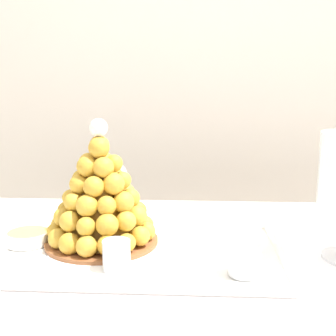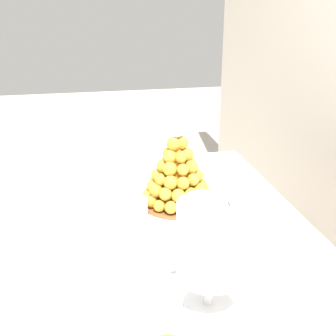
{
  "view_description": "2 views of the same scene",
  "coord_description": "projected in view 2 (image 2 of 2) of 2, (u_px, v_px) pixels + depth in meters",
  "views": [
    {
      "loc": [
        -0.09,
        -0.83,
        1.15
      ],
      "look_at": [
        -0.13,
        -0.01,
        0.99
      ],
      "focal_mm": 47.39,
      "sensor_mm": 36.0,
      "label": 1
    },
    {
      "loc": [
        1.05,
        -0.22,
        1.46
      ],
      "look_at": [
        -0.16,
        0.03,
        0.98
      ],
      "focal_mm": 48.24,
      "sensor_mm": 36.0,
      "label": 2
    }
  ],
  "objects": [
    {
      "name": "creme_brulee_ramekin",
      "position": [
        165.0,
        181.0,
        1.65
      ],
      "size": [
        0.1,
        0.1,
        0.03
      ],
      "color": "white",
      "rests_on": "serving_tray"
    },
    {
      "name": "wine_glass",
      "position": [
        233.0,
        170.0,
        1.52
      ],
      "size": [
        0.08,
        0.08,
        0.15
      ],
      "color": "silver",
      "rests_on": "buffet_table"
    },
    {
      "name": "dessert_cup_mid_left",
      "position": [
        140.0,
        207.0,
        1.43
      ],
      "size": [
        0.05,
        0.05,
        0.06
      ],
      "color": "silver",
      "rests_on": "serving_tray"
    },
    {
      "name": "dessert_cup_left",
      "position": [
        133.0,
        178.0,
        1.65
      ],
      "size": [
        0.05,
        0.05,
        0.05
      ],
      "color": "silver",
      "rests_on": "serving_tray"
    },
    {
      "name": "buffet_table",
      "position": [
        170.0,
        281.0,
        1.28
      ],
      "size": [
        1.56,
        0.93,
        0.79
      ],
      "color": "brown",
      "rests_on": "ground_plane"
    },
    {
      "name": "dessert_cup_centre",
      "position": [
        148.0,
        247.0,
        1.21
      ],
      "size": [
        0.06,
        0.06,
        0.05
      ],
      "color": "silver",
      "rests_on": "serving_tray"
    },
    {
      "name": "macaron_goblet",
      "position": [
        211.0,
        241.0,
        0.97
      ],
      "size": [
        0.15,
        0.15,
        0.26
      ],
      "color": "white",
      "rests_on": "buffet_table"
    },
    {
      "name": "croquembouche",
      "position": [
        177.0,
        175.0,
        1.48
      ],
      "size": [
        0.25,
        0.25,
        0.27
      ],
      "color": "brown",
      "rests_on": "serving_tray"
    },
    {
      "name": "serving_tray",
      "position": [
        166.0,
        213.0,
        1.45
      ],
      "size": [
        0.65,
        0.35,
        0.02
      ],
      "color": "white",
      "rests_on": "buffet_table"
    }
  ]
}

